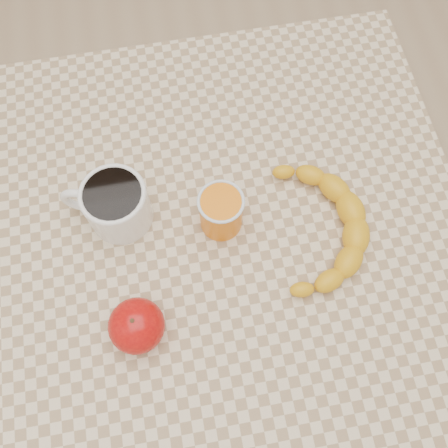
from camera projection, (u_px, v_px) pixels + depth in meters
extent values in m
plane|color=tan|center=(224.00, 320.00, 1.50)|extent=(3.00, 3.00, 0.00)
cube|color=beige|center=(224.00, 233.00, 0.83)|extent=(0.80, 0.80, 0.04)
cube|color=#93704B|center=(224.00, 243.00, 0.87)|extent=(0.74, 0.74, 0.06)
cylinder|color=#93704B|center=(414.00, 418.00, 1.07)|extent=(0.05, 0.05, 0.71)
cylinder|color=#93704B|center=(66.00, 183.00, 1.28)|extent=(0.05, 0.05, 0.71)
cylinder|color=#93704B|center=(329.00, 141.00, 1.33)|extent=(0.05, 0.05, 0.71)
cylinder|color=white|center=(117.00, 205.00, 0.78)|extent=(0.13, 0.13, 0.08)
cylinder|color=black|center=(112.00, 195.00, 0.74)|extent=(0.09, 0.09, 0.01)
torus|color=white|center=(112.00, 194.00, 0.74)|extent=(0.10, 0.10, 0.01)
torus|color=white|center=(81.00, 201.00, 0.78)|extent=(0.07, 0.03, 0.07)
cylinder|color=orange|center=(221.00, 212.00, 0.78)|extent=(0.07, 0.07, 0.08)
torus|color=silver|center=(221.00, 201.00, 0.74)|extent=(0.07, 0.07, 0.01)
ellipsoid|color=#8B0407|center=(137.00, 326.00, 0.71)|extent=(0.09, 0.09, 0.08)
cylinder|color=#382311|center=(133.00, 321.00, 0.68)|extent=(0.01, 0.01, 0.01)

